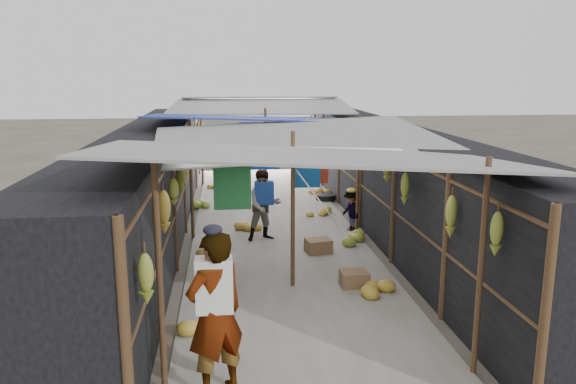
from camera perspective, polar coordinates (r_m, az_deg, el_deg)
name	(u,v)px	position (r m, az deg, el deg)	size (l,w,h in m)	color
ground	(324,382)	(6.85, 3.66, -18.73)	(80.00, 80.00, 0.00)	#6B6356
aisle_slab	(274,229)	(12.82, -1.41, -3.80)	(3.60, 16.00, 0.02)	#9E998E
stall_left	(151,183)	(12.62, -13.75, 0.92)	(1.40, 15.00, 2.30)	black
stall_right	(391,178)	(13.07, 10.44, 1.44)	(1.40, 15.00, 2.30)	black
crate_near	(354,279)	(9.50, 6.76, -8.79)	(0.46, 0.37, 0.28)	#936A4B
crate_mid	(318,246)	(11.15, 3.10, -5.52)	(0.48, 0.39, 0.29)	#936A4B
crate_back	(234,196)	(15.65, -5.49, -0.43)	(0.47, 0.38, 0.30)	#936A4B
black_basin	(326,197)	(15.76, 3.84, -0.56)	(0.56, 0.56, 0.17)	black
vendor_elderly	(215,314)	(6.27, -7.41, -12.21)	(0.68, 0.45, 1.88)	white
shopper_blue	(264,205)	(11.85, -2.43, -1.38)	(0.74, 0.58, 1.52)	#1E4496
vendor_seated	(351,211)	(12.65, 6.40, -1.95)	(0.60, 0.35, 0.93)	#43403A
market_canopy	(273,123)	(12.72, -1.49, 7.06)	(5.62, 15.20, 2.77)	brown
hanging_bananas	(272,156)	(12.61, -1.68, 3.65)	(3.95, 14.00, 0.85)	olive
floor_bananas	(282,233)	(12.06, -0.62, -4.15)	(3.79, 10.15, 0.32)	gold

